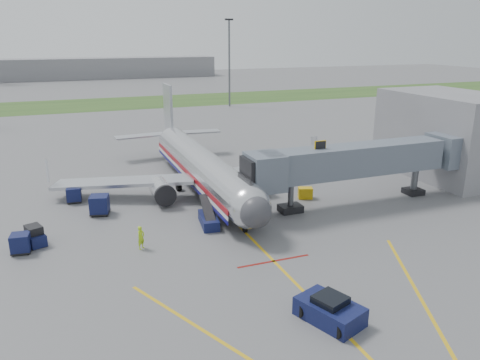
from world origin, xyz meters
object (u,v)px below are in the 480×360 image
object	(u,v)px
airliner	(201,166)
belt_loader	(209,219)
pushback_tug	(330,310)
baggage_tug	(35,236)
ramp_worker	(141,238)

from	to	relation	value
airliner	belt_loader	bearing A→B (deg)	-103.31
pushback_tug	baggage_tug	distance (m)	24.88
airliner	baggage_tug	bearing A→B (deg)	-151.39
pushback_tug	ramp_worker	distance (m)	16.75
pushback_tug	belt_loader	distance (m)	17.13
airliner	belt_loader	size ratio (longest dim) A/B	7.87
belt_loader	ramp_worker	world-z (taller)	belt_loader
belt_loader	ramp_worker	bearing A→B (deg)	-156.99
baggage_tug	ramp_worker	distance (m)	9.01
belt_loader	ramp_worker	size ratio (longest dim) A/B	2.33
pushback_tug	baggage_tug	bearing A→B (deg)	133.09
ramp_worker	belt_loader	bearing A→B (deg)	-15.39
baggage_tug	ramp_worker	xyz separation A→B (m)	(8.07, -3.99, 0.24)
pushback_tug	belt_loader	world-z (taller)	belt_loader
airliner	pushback_tug	bearing A→B (deg)	-90.34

